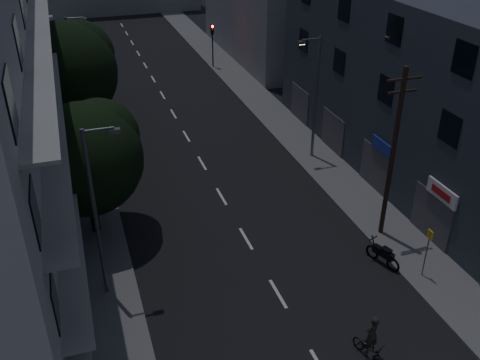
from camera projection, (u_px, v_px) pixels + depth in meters
ground at (185, 133)px, 39.58m from camera, size 160.00×160.00×0.00m
sidewalk_left at (80, 146)px, 37.48m from camera, size 3.00×90.00×0.15m
sidewalk_right at (279, 120)px, 41.59m from camera, size 3.00×90.00×0.15m
lane_markings at (168, 104)px, 44.74m from camera, size 0.15×60.50×0.01m
building_right at (425, 95)px, 31.07m from camera, size 6.19×28.00×11.00m
tree_near at (86, 155)px, 26.35m from camera, size 5.75×5.75×7.09m
tree_mid at (66, 69)px, 35.62m from camera, size 6.84×6.84×8.42m
tree_far at (69, 58)px, 41.93m from camera, size 5.22×5.22×6.45m
traffic_signal_far_right at (212, 37)px, 51.74m from camera, size 0.28×0.37×4.10m
traffic_signal_far_left at (73, 45)px, 49.14m from camera, size 0.28×0.37×4.10m
street_lamp_left_near at (97, 207)px, 22.10m from camera, size 1.51×0.25×8.00m
street_lamp_right at (314, 93)px, 33.93m from camera, size 1.51×0.25×8.00m
street_lamp_left_far at (75, 67)px, 38.55m from camera, size 1.51×0.25×8.00m
utility_pole at (393, 152)px, 25.98m from camera, size 1.80×0.24×9.00m
bus_stop_sign at (428, 245)px, 24.37m from camera, size 0.06×0.35×2.52m
motorcycle at (383, 255)px, 25.94m from camera, size 0.90×1.97×1.31m
cyclist at (370, 344)px, 20.70m from camera, size 1.05×1.78×2.14m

